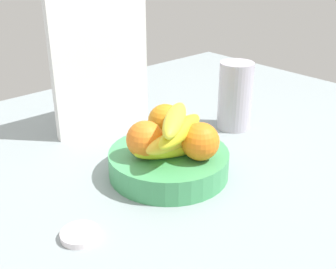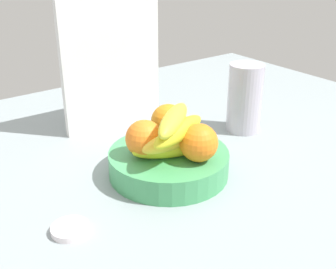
{
  "view_description": "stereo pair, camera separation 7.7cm",
  "coord_description": "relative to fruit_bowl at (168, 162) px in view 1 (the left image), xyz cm",
  "views": [
    {
      "loc": [
        -52.66,
        -61.05,
        47.48
      ],
      "look_at": [
        2.4,
        0.23,
        9.42
      ],
      "focal_mm": 45.79,
      "sensor_mm": 36.0,
      "label": 1
    },
    {
      "loc": [
        -46.67,
        -65.94,
        47.48
      ],
      "look_at": [
        2.4,
        0.23,
        9.42
      ],
      "focal_mm": 45.79,
      "sensor_mm": 36.0,
      "label": 2
    }
  ],
  "objects": [
    {
      "name": "cutting_board",
      "position": [
        4.28,
        30.41,
        15.29
      ],
      "size": [
        28.04,
        2.59,
        36.0
      ],
      "primitive_type": "cube",
      "rotation": [
        0.0,
        0.0,
        -0.03
      ],
      "color": "silver",
      "rests_on": "ground_plane"
    },
    {
      "name": "thermos_tumbler",
      "position": [
        30.23,
        6.89,
        6.37
      ],
      "size": [
        9.0,
        9.0,
        18.15
      ],
      "primitive_type": "cylinder",
      "color": "#BCB4C6",
      "rests_on": "ground_plane"
    },
    {
      "name": "ground_plane",
      "position": [
        -2.4,
        -0.23,
        -4.21
      ],
      "size": [
        180.0,
        140.0,
        3.0
      ],
      "primitive_type": "cube",
      "color": "#899699"
    },
    {
      "name": "fruit_bowl",
      "position": [
        0.0,
        0.0,
        0.0
      ],
      "size": [
        26.12,
        26.12,
        5.42
      ],
      "primitive_type": "cylinder",
      "color": "#449F61",
      "rests_on": "ground_plane"
    },
    {
      "name": "orange_center",
      "position": [
        2.69,
        -6.92,
        6.69
      ],
      "size": [
        7.96,
        7.96,
        7.96
      ],
      "primitive_type": "sphere",
      "color": "orange",
      "rests_on": "fruit_bowl"
    },
    {
      "name": "orange_front_left",
      "position": [
        4.33,
        5.77,
        6.69
      ],
      "size": [
        7.96,
        7.96,
        7.96
      ],
      "primitive_type": "sphere",
      "color": "orange",
      "rests_on": "fruit_bowl"
    },
    {
      "name": "jar_lid",
      "position": [
        -26.25,
        -6.41,
        -2.12
      ],
      "size": [
        6.89,
        6.89,
        1.18
      ],
      "primitive_type": "cylinder",
      "color": "white",
      "rests_on": "ground_plane"
    },
    {
      "name": "banana_bunch",
      "position": [
        -0.6,
        -3.17,
        8.01
      ],
      "size": [
        17.72,
        13.62,
        10.6
      ],
      "color": "yellow",
      "rests_on": "fruit_bowl"
    },
    {
      "name": "orange_front_right",
      "position": [
        -5.15,
        1.34,
        6.69
      ],
      "size": [
        7.96,
        7.96,
        7.96
      ],
      "primitive_type": "sphere",
      "color": "orange",
      "rests_on": "fruit_bowl"
    }
  ]
}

